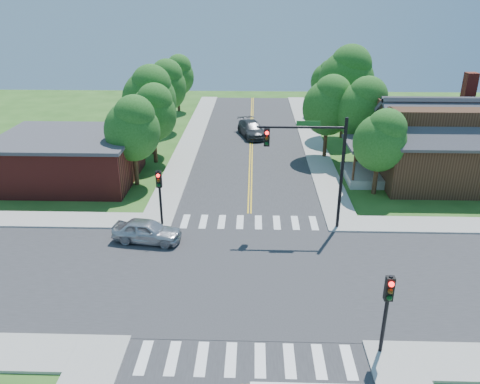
{
  "coord_description": "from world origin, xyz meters",
  "views": [
    {
      "loc": [
        0.23,
        -21.05,
        13.91
      ],
      "look_at": [
        -0.6,
        6.15,
        2.2
      ],
      "focal_mm": 35.0,
      "sensor_mm": 36.0,
      "label": 1
    }
  ],
  "objects_px": {
    "car_dgrey": "(252,129)",
    "car_silver": "(147,231)",
    "signal_mast_ne": "(315,156)",
    "signal_pole_se": "(388,301)",
    "signal_pole_nw": "(159,188)",
    "house_ne": "(446,140)"
  },
  "relations": [
    {
      "from": "signal_pole_nw",
      "to": "house_ne",
      "type": "bearing_deg",
      "value": 22.69
    },
    {
      "from": "house_ne",
      "to": "car_silver",
      "type": "xyz_separation_m",
      "value": [
        -21.2,
        -10.73,
        -2.63
      ]
    },
    {
      "from": "signal_pole_nw",
      "to": "car_silver",
      "type": "height_order",
      "value": "signal_pole_nw"
    },
    {
      "from": "signal_pole_se",
      "to": "signal_pole_nw",
      "type": "relative_size",
      "value": 1.0
    },
    {
      "from": "car_silver",
      "to": "signal_pole_se",
      "type": "bearing_deg",
      "value": -119.6
    },
    {
      "from": "signal_pole_nw",
      "to": "car_silver",
      "type": "distance_m",
      "value": 2.9
    },
    {
      "from": "signal_mast_ne",
      "to": "signal_pole_se",
      "type": "relative_size",
      "value": 1.89
    },
    {
      "from": "signal_mast_ne",
      "to": "house_ne",
      "type": "bearing_deg",
      "value": 37.68
    },
    {
      "from": "signal_pole_nw",
      "to": "car_silver",
      "type": "xyz_separation_m",
      "value": [
        -0.49,
        -2.08,
        -1.96
      ]
    },
    {
      "from": "signal_pole_se",
      "to": "car_dgrey",
      "type": "xyz_separation_m",
      "value": [
        -5.58,
        31.58,
        -1.9
      ]
    },
    {
      "from": "signal_pole_se",
      "to": "car_silver",
      "type": "xyz_separation_m",
      "value": [
        -11.69,
        9.12,
        -1.96
      ]
    },
    {
      "from": "signal_mast_ne",
      "to": "car_dgrey",
      "type": "bearing_deg",
      "value": 100.81
    },
    {
      "from": "signal_pole_nw",
      "to": "signal_mast_ne",
      "type": "bearing_deg",
      "value": 0.07
    },
    {
      "from": "signal_pole_nw",
      "to": "car_dgrey",
      "type": "distance_m",
      "value": 21.23
    },
    {
      "from": "car_silver",
      "to": "car_dgrey",
      "type": "xyz_separation_m",
      "value": [
        6.11,
        22.46,
        0.06
      ]
    },
    {
      "from": "signal_pole_nw",
      "to": "car_dgrey",
      "type": "relative_size",
      "value": 0.68
    },
    {
      "from": "signal_pole_nw",
      "to": "house_ne",
      "type": "relative_size",
      "value": 0.29
    },
    {
      "from": "car_dgrey",
      "to": "car_silver",
      "type": "bearing_deg",
      "value": -121.75
    },
    {
      "from": "house_ne",
      "to": "signal_pole_nw",
      "type": "bearing_deg",
      "value": -157.31
    },
    {
      "from": "signal_mast_ne",
      "to": "signal_pole_nw",
      "type": "height_order",
      "value": "signal_mast_ne"
    },
    {
      "from": "signal_pole_nw",
      "to": "car_silver",
      "type": "relative_size",
      "value": 0.88
    },
    {
      "from": "signal_pole_se",
      "to": "house_ne",
      "type": "distance_m",
      "value": 22.03
    }
  ]
}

